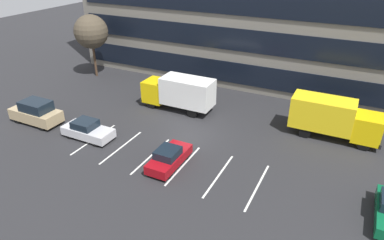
% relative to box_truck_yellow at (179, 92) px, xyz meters
% --- Properties ---
extents(ground_plane, '(120.00, 120.00, 0.00)m').
position_rel_box_truck_yellow_xyz_m(ground_plane, '(3.39, -4.38, -1.86)').
color(ground_plane, '#262628').
extents(lot_markings, '(14.14, 5.40, 0.01)m').
position_rel_box_truck_yellow_xyz_m(lot_markings, '(3.39, -8.24, -1.86)').
color(lot_markings, silver).
rests_on(lot_markings, ground_plane).
extents(box_truck_yellow, '(7.14, 2.36, 3.31)m').
position_rel_box_truck_yellow_xyz_m(box_truck_yellow, '(0.00, 0.00, 0.00)').
color(box_truck_yellow, yellow).
rests_on(box_truck_yellow, ground_plane).
extents(box_truck_yellow_all, '(7.16, 2.37, 3.32)m').
position_rel_box_truck_yellow_xyz_m(box_truck_yellow_all, '(13.84, 0.88, 0.01)').
color(box_truck_yellow_all, yellow).
rests_on(box_truck_yellow_all, ground_plane).
extents(sedan_maroon, '(1.72, 4.12, 1.48)m').
position_rel_box_truck_yellow_xyz_m(sedan_maroon, '(3.88, -8.73, -1.17)').
color(sedan_maroon, maroon).
rests_on(sedan_maroon, ground_plane).
extents(sedan_silver, '(4.35, 1.82, 1.56)m').
position_rel_box_truck_yellow_xyz_m(sedan_silver, '(-4.15, -8.26, -1.13)').
color(sedan_silver, silver).
rests_on(sedan_silver, ground_plane).
extents(suv_tan, '(4.75, 2.01, 2.15)m').
position_rel_box_truck_yellow_xyz_m(suv_tan, '(-10.11, -8.18, -0.83)').
color(suv_tan, tan).
rests_on(suv_tan, ground_plane).
extents(bare_tree, '(3.90, 3.90, 7.31)m').
position_rel_box_truck_yellow_xyz_m(bare_tree, '(-13.61, 3.90, 3.48)').
color(bare_tree, '#473323').
rests_on(bare_tree, ground_plane).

